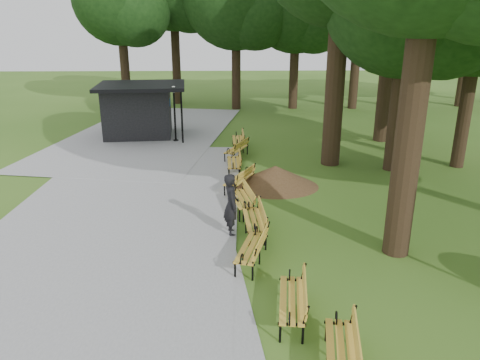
{
  "coord_description": "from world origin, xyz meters",
  "views": [
    {
      "loc": [
        -0.37,
        -11.44,
        5.96
      ],
      "look_at": [
        0.03,
        2.71,
        1.1
      ],
      "focal_mm": 34.39,
      "sensor_mm": 36.0,
      "label": 1
    }
  ],
  "objects_px": {
    "lamp_post": "(174,102)",
    "bench_6": "(234,162)",
    "person": "(231,205)",
    "bench_5": "(239,179)",
    "kiosk": "(138,110)",
    "bench_1": "(292,300)",
    "bench_0": "(341,351)",
    "bench_4": "(241,199)",
    "bench_3": "(253,220)",
    "dirt_mound": "(275,176)",
    "bench_7": "(236,149)",
    "bench_8": "(238,140)",
    "bench_2": "(251,248)"
  },
  "relations": [
    {
      "from": "dirt_mound",
      "to": "bench_5",
      "type": "relative_size",
      "value": 1.47
    },
    {
      "from": "person",
      "to": "kiosk",
      "type": "bearing_deg",
      "value": 12.38
    },
    {
      "from": "bench_8",
      "to": "bench_4",
      "type": "bearing_deg",
      "value": -1.42
    },
    {
      "from": "bench_3",
      "to": "bench_2",
      "type": "bearing_deg",
      "value": -7.87
    },
    {
      "from": "person",
      "to": "lamp_post",
      "type": "distance_m",
      "value": 11.69
    },
    {
      "from": "lamp_post",
      "to": "bench_4",
      "type": "xyz_separation_m",
      "value": [
        3.15,
        -9.55,
        -1.67
      ]
    },
    {
      "from": "person",
      "to": "bench_4",
      "type": "relative_size",
      "value": 0.99
    },
    {
      "from": "person",
      "to": "bench_8",
      "type": "height_order",
      "value": "person"
    },
    {
      "from": "person",
      "to": "bench_3",
      "type": "height_order",
      "value": "person"
    },
    {
      "from": "kiosk",
      "to": "lamp_post",
      "type": "xyz_separation_m",
      "value": [
        2.15,
        -1.36,
        0.67
      ]
    },
    {
      "from": "lamp_post",
      "to": "bench_6",
      "type": "relative_size",
      "value": 1.53
    },
    {
      "from": "kiosk",
      "to": "bench_2",
      "type": "xyz_separation_m",
      "value": [
        5.46,
        -14.41,
        -0.99
      ]
    },
    {
      "from": "person",
      "to": "kiosk",
      "type": "relative_size",
      "value": 0.41
    },
    {
      "from": "person",
      "to": "bench_3",
      "type": "xyz_separation_m",
      "value": [
        0.65,
        0.03,
        -0.5
      ]
    },
    {
      "from": "lamp_post",
      "to": "bench_0",
      "type": "relative_size",
      "value": 1.53
    },
    {
      "from": "person",
      "to": "bench_7",
      "type": "distance_m",
      "value": 8.07
    },
    {
      "from": "kiosk",
      "to": "bench_5",
      "type": "relative_size",
      "value": 2.41
    },
    {
      "from": "bench_0",
      "to": "bench_5",
      "type": "bearing_deg",
      "value": -160.32
    },
    {
      "from": "dirt_mound",
      "to": "bench_3",
      "type": "xyz_separation_m",
      "value": [
        -1.07,
        -4.12,
        0.03
      ]
    },
    {
      "from": "bench_0",
      "to": "bench_3",
      "type": "bearing_deg",
      "value": -157.55
    },
    {
      "from": "bench_7",
      "to": "bench_3",
      "type": "bearing_deg",
      "value": 26.46
    },
    {
      "from": "kiosk",
      "to": "bench_2",
      "type": "height_order",
      "value": "kiosk"
    },
    {
      "from": "bench_1",
      "to": "bench_7",
      "type": "bearing_deg",
      "value": -168.22
    },
    {
      "from": "kiosk",
      "to": "dirt_mound",
      "type": "bearing_deg",
      "value": -56.77
    },
    {
      "from": "bench_1",
      "to": "bench_4",
      "type": "distance_m",
      "value": 5.94
    },
    {
      "from": "bench_6",
      "to": "bench_8",
      "type": "height_order",
      "value": "same"
    },
    {
      "from": "bench_7",
      "to": "bench_2",
      "type": "bearing_deg",
      "value": 25.13
    },
    {
      "from": "person",
      "to": "kiosk",
      "type": "height_order",
      "value": "kiosk"
    },
    {
      "from": "bench_6",
      "to": "bench_4",
      "type": "bearing_deg",
      "value": 1.66
    },
    {
      "from": "lamp_post",
      "to": "bench_7",
      "type": "relative_size",
      "value": 1.53
    },
    {
      "from": "person",
      "to": "bench_5",
      "type": "height_order",
      "value": "person"
    },
    {
      "from": "lamp_post",
      "to": "bench_8",
      "type": "height_order",
      "value": "lamp_post"
    },
    {
      "from": "lamp_post",
      "to": "bench_3",
      "type": "bearing_deg",
      "value": -72.88
    },
    {
      "from": "lamp_post",
      "to": "bench_1",
      "type": "height_order",
      "value": "lamp_post"
    },
    {
      "from": "bench_4",
      "to": "bench_8",
      "type": "relative_size",
      "value": 1.0
    },
    {
      "from": "bench_8",
      "to": "bench_5",
      "type": "bearing_deg",
      "value": -1.66
    },
    {
      "from": "person",
      "to": "kiosk",
      "type": "xyz_separation_m",
      "value": [
        -4.96,
        12.64,
        0.5
      ]
    },
    {
      "from": "bench_7",
      "to": "bench_0",
      "type": "bearing_deg",
      "value": 30.53
    },
    {
      "from": "kiosk",
      "to": "lamp_post",
      "type": "distance_m",
      "value": 2.63
    },
    {
      "from": "lamp_post",
      "to": "bench_6",
      "type": "xyz_separation_m",
      "value": [
        2.98,
        -5.37,
        -1.67
      ]
    },
    {
      "from": "bench_1",
      "to": "bench_6",
      "type": "xyz_separation_m",
      "value": [
        -1.06,
        10.05,
        0.0
      ]
    },
    {
      "from": "lamp_post",
      "to": "bench_8",
      "type": "distance_m",
      "value": 3.93
    },
    {
      "from": "bench_0",
      "to": "bench_5",
      "type": "height_order",
      "value": "same"
    },
    {
      "from": "bench_1",
      "to": "bench_7",
      "type": "height_order",
      "value": "same"
    },
    {
      "from": "lamp_post",
      "to": "bench_2",
      "type": "distance_m",
      "value": 13.57
    },
    {
      "from": "bench_1",
      "to": "bench_0",
      "type": "bearing_deg",
      "value": 29.53
    },
    {
      "from": "bench_1",
      "to": "bench_8",
      "type": "height_order",
      "value": "same"
    },
    {
      "from": "bench_4",
      "to": "bench_7",
      "type": "height_order",
      "value": "same"
    },
    {
      "from": "bench_7",
      "to": "person",
      "type": "bearing_deg",
      "value": 21.83
    },
    {
      "from": "kiosk",
      "to": "bench_8",
      "type": "height_order",
      "value": "kiosk"
    }
  ]
}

